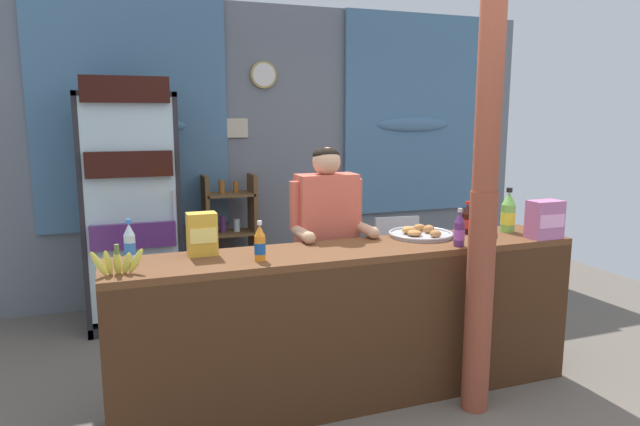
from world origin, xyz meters
name	(u,v)px	position (x,y,z in m)	size (l,w,h in m)	color
ground_plane	(330,353)	(0.00, 1.10, 0.00)	(7.57, 7.57, 0.00)	#665B51
back_wall_curtained	(268,147)	(0.01, 2.81, 1.44)	(5.65, 0.22, 2.79)	slate
stall_counter	(359,313)	(-0.11, 0.34, 0.58)	(2.90, 0.52, 0.96)	brown
timber_post	(484,201)	(0.53, 0.05, 1.27)	(0.18, 0.16, 2.66)	brown
drink_fridge	(130,193)	(-1.32, 2.27, 1.12)	(0.77, 0.65, 2.05)	#232328
bottle_shelf_rack	(230,237)	(-0.44, 2.54, 0.63)	(0.48, 0.28, 1.22)	brown
plastic_lawn_chair	(391,254)	(0.93, 1.94, 0.49)	(0.47, 0.47, 0.86)	silver
shopkeeper	(327,232)	(-0.10, 0.91, 0.97)	(0.52, 0.42, 1.55)	#28282D
soda_bottle_lime_soda	(508,213)	(1.08, 0.52, 1.09)	(0.10, 0.10, 0.30)	#75C64C
soda_bottle_cola	(467,220)	(0.78, 0.57, 1.06)	(0.07, 0.07, 0.22)	black
soda_bottle_grape_soda	(459,230)	(0.52, 0.27, 1.06)	(0.07, 0.07, 0.24)	#56286B
soda_bottle_water	(130,244)	(-1.39, 0.58, 1.06)	(0.06, 0.06, 0.24)	silver
soda_bottle_orange_soda	(260,244)	(-0.71, 0.35, 1.06)	(0.06, 0.06, 0.22)	orange
snack_box_choco_powder	(202,234)	(-0.99, 0.59, 1.09)	(0.17, 0.11, 0.25)	gold
snack_box_wafer	(545,220)	(1.17, 0.27, 1.09)	(0.22, 0.14, 0.25)	#B76699
pastry_tray	(421,233)	(0.44, 0.60, 0.98)	(0.42, 0.42, 0.07)	#BCBCC1
banana_bunch	(117,262)	(-1.46, 0.33, 1.03)	(0.27, 0.06, 0.16)	#DBCC42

